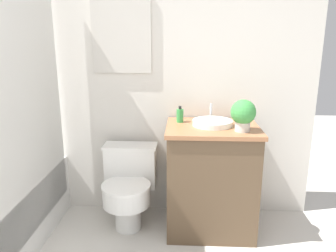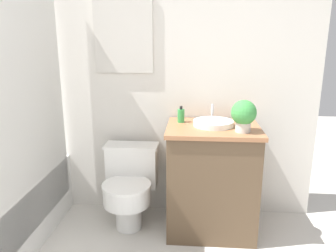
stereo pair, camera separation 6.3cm
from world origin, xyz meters
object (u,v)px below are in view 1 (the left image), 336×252
object	(u,v)px
sink	(212,123)
toilet	(129,184)
potted_plant	(243,114)
soap_bottle	(180,115)

from	to	relation	value
sink	toilet	bearing A→B (deg)	179.68
sink	potted_plant	world-z (taller)	potted_plant
toilet	potted_plant	bearing A→B (deg)	-10.43
toilet	sink	xyz separation A→B (m)	(0.64, -0.00, 0.51)
soap_bottle	sink	bearing A→B (deg)	-19.33
soap_bottle	potted_plant	xyz separation A→B (m)	(0.44, -0.24, 0.07)
toilet	potted_plant	distance (m)	1.05
soap_bottle	potted_plant	distance (m)	0.50
sink	potted_plant	size ratio (longest dim) A/B	1.49
potted_plant	toilet	bearing A→B (deg)	169.57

